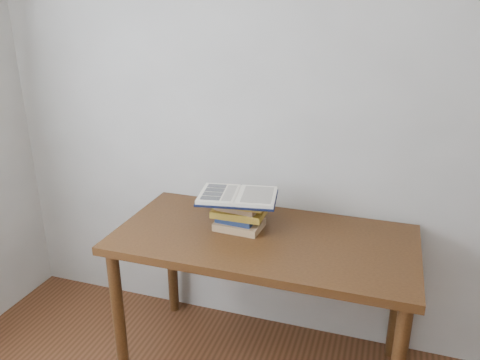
% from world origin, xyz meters
% --- Properties ---
extents(room_shell, '(3.54, 3.54, 2.62)m').
position_xyz_m(room_shell, '(-0.08, 0.01, 1.63)').
color(room_shell, beige).
rests_on(room_shell, ground).
extents(desk, '(1.42, 0.71, 0.76)m').
position_xyz_m(desk, '(-0.11, 1.38, 0.66)').
color(desk, '#4C2C13').
rests_on(desk, ground).
extents(book_stack, '(0.26, 0.20, 0.15)m').
position_xyz_m(book_stack, '(-0.25, 1.43, 0.84)').
color(book_stack, '#A27C53').
rests_on(book_stack, desk).
extents(open_book, '(0.41, 0.32, 0.03)m').
position_xyz_m(open_book, '(-0.26, 1.43, 0.93)').
color(open_book, black).
rests_on(open_book, book_stack).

